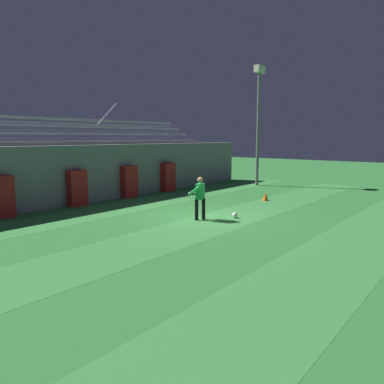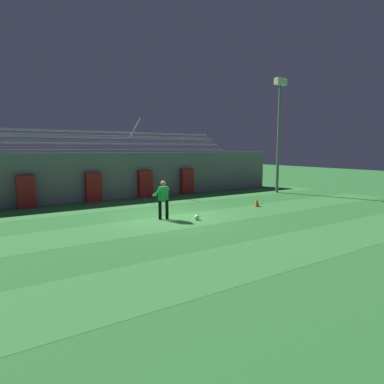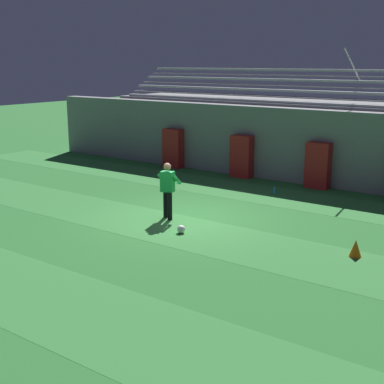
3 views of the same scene
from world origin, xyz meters
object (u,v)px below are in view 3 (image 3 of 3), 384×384
padding_pillar_far_left (173,148)px  soccer_ball (181,229)px  traffic_cone (356,248)px  goalkeeper (168,187)px  padding_pillar_gate_left (242,157)px  padding_pillar_gate_right (318,165)px  water_bottle (274,191)px

padding_pillar_far_left → soccer_ball: 9.20m
traffic_cone → goalkeeper: bearing=-179.0°
padding_pillar_gate_left → goalkeeper: padding_pillar_gate_left is taller
padding_pillar_gate_right → goalkeeper: size_ratio=1.00×
padding_pillar_gate_right → padding_pillar_far_left: bearing=180.0°
padding_pillar_far_left → traffic_cone: 11.94m
traffic_cone → padding_pillar_gate_right: bearing=120.1°
padding_pillar_gate_left → goalkeeper: 6.36m
goalkeeper → water_bottle: 4.73m
padding_pillar_gate_left → soccer_ball: 7.54m
padding_pillar_gate_right → soccer_ball: (-0.87, -7.13, -0.73)m
traffic_cone → water_bottle: bearing=134.9°
padding_pillar_gate_right → soccer_ball: size_ratio=7.63×
padding_pillar_far_left → soccer_ball: bearing=-51.0°
padding_pillar_gate_left → padding_pillar_far_left: (-3.44, 0.00, 0.00)m
goalkeeper → soccer_ball: size_ratio=7.59×
goalkeeper → traffic_cone: size_ratio=3.98×
soccer_ball → water_bottle: bearing=89.6°
padding_pillar_gate_right → padding_pillar_far_left: 6.64m
padding_pillar_gate_left → padding_pillar_gate_right: bearing=0.0°
padding_pillar_far_left → traffic_cone: padding_pillar_far_left is taller
padding_pillar_gate_right → goalkeeper: 6.57m
padding_pillar_far_left → soccer_ball: size_ratio=7.63×
soccer_ball → padding_pillar_gate_right: bearing=83.0°
padding_pillar_gate_left → padding_pillar_gate_right: 3.20m
goalkeeper → soccer_ball: (1.14, -0.88, -0.84)m
soccer_ball → traffic_cone: traffic_cone is taller
padding_pillar_gate_right → water_bottle: (-0.83, -1.75, -0.72)m
soccer_ball → traffic_cone: size_ratio=0.52×
padding_pillar_gate_right → water_bottle: bearing=-115.5°
padding_pillar_gate_right → water_bottle: size_ratio=6.99×
soccer_ball → water_bottle: 5.39m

